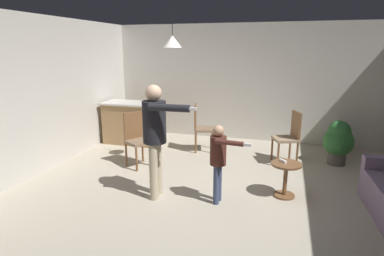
{
  "coord_description": "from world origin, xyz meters",
  "views": [
    {
      "loc": [
        0.9,
        -4.41,
        2.15
      ],
      "look_at": [
        -0.39,
        -0.0,
        1.0
      ],
      "focal_mm": 30.09,
      "sensor_mm": 36.0,
      "label": 1
    }
  ],
  "objects_px": {
    "person_child": "(219,156)",
    "dining_chair_centre_back": "(137,137)",
    "dining_chair_near_wall": "(289,135)",
    "potted_plant_corner": "(338,141)",
    "kitchen_counter": "(132,123)",
    "spare_remote_on_table": "(283,161)",
    "potted_plant_by_wall": "(337,134)",
    "side_table_by_couch": "(285,176)",
    "dining_chair_by_counter": "(201,126)",
    "person_adult": "(155,129)"
  },
  "relations": [
    {
      "from": "person_child",
      "to": "dining_chair_centre_back",
      "type": "xyz_separation_m",
      "value": [
        -1.75,
        1.05,
        -0.16
      ]
    },
    {
      "from": "person_child",
      "to": "dining_chair_near_wall",
      "type": "distance_m",
      "value": 2.2
    },
    {
      "from": "potted_plant_corner",
      "to": "kitchen_counter",
      "type": "bearing_deg",
      "value": 177.26
    },
    {
      "from": "dining_chair_centre_back",
      "to": "spare_remote_on_table",
      "type": "bearing_deg",
      "value": 110.53
    },
    {
      "from": "person_child",
      "to": "dining_chair_near_wall",
      "type": "height_order",
      "value": "person_child"
    },
    {
      "from": "potted_plant_corner",
      "to": "potted_plant_by_wall",
      "type": "distance_m",
      "value": 0.85
    },
    {
      "from": "person_child",
      "to": "potted_plant_by_wall",
      "type": "height_order",
      "value": "person_child"
    },
    {
      "from": "side_table_by_couch",
      "to": "dining_chair_by_counter",
      "type": "distance_m",
      "value": 2.51
    },
    {
      "from": "potted_plant_corner",
      "to": "dining_chair_near_wall",
      "type": "bearing_deg",
      "value": -168.13
    },
    {
      "from": "dining_chair_by_counter",
      "to": "dining_chair_near_wall",
      "type": "bearing_deg",
      "value": 67.0
    },
    {
      "from": "dining_chair_near_wall",
      "to": "potted_plant_by_wall",
      "type": "relative_size",
      "value": 1.49
    },
    {
      "from": "person_child",
      "to": "potted_plant_corner",
      "type": "height_order",
      "value": "person_child"
    },
    {
      "from": "dining_chair_centre_back",
      "to": "dining_chair_near_wall",
      "type": "bearing_deg",
      "value": 141.39
    },
    {
      "from": "side_table_by_couch",
      "to": "dining_chair_by_counter",
      "type": "bearing_deg",
      "value": 134.7
    },
    {
      "from": "dining_chair_by_counter",
      "to": "potted_plant_by_wall",
      "type": "xyz_separation_m",
      "value": [
        2.78,
        0.77,
        -0.18
      ]
    },
    {
      "from": "person_adult",
      "to": "dining_chair_centre_back",
      "type": "xyz_separation_m",
      "value": [
        -0.85,
        1.12,
        -0.49
      ]
    },
    {
      "from": "dining_chair_near_wall",
      "to": "potted_plant_corner",
      "type": "xyz_separation_m",
      "value": [
        0.89,
        0.19,
        -0.08
      ]
    },
    {
      "from": "side_table_by_couch",
      "to": "potted_plant_by_wall",
      "type": "height_order",
      "value": "potted_plant_by_wall"
    },
    {
      "from": "dining_chair_near_wall",
      "to": "kitchen_counter",
      "type": "bearing_deg",
      "value": 62.71
    },
    {
      "from": "potted_plant_corner",
      "to": "spare_remote_on_table",
      "type": "height_order",
      "value": "potted_plant_corner"
    },
    {
      "from": "kitchen_counter",
      "to": "person_adult",
      "type": "xyz_separation_m",
      "value": [
        1.63,
        -2.45,
        0.55
      ]
    },
    {
      "from": "dining_chair_near_wall",
      "to": "potted_plant_corner",
      "type": "relative_size",
      "value": 1.19
    },
    {
      "from": "person_child",
      "to": "spare_remote_on_table",
      "type": "height_order",
      "value": "person_child"
    },
    {
      "from": "person_adult",
      "to": "spare_remote_on_table",
      "type": "bearing_deg",
      "value": 105.69
    },
    {
      "from": "dining_chair_near_wall",
      "to": "potted_plant_corner",
      "type": "bearing_deg",
      "value": -98.93
    },
    {
      "from": "dining_chair_by_counter",
      "to": "potted_plant_by_wall",
      "type": "distance_m",
      "value": 2.89
    },
    {
      "from": "dining_chair_centre_back",
      "to": "potted_plant_by_wall",
      "type": "height_order",
      "value": "dining_chair_centre_back"
    },
    {
      "from": "person_child",
      "to": "dining_chair_by_counter",
      "type": "height_order",
      "value": "person_child"
    },
    {
      "from": "kitchen_counter",
      "to": "person_child",
      "type": "relative_size",
      "value": 1.11
    },
    {
      "from": "side_table_by_couch",
      "to": "dining_chair_centre_back",
      "type": "xyz_separation_m",
      "value": [
        -2.66,
        0.58,
        0.22
      ]
    },
    {
      "from": "spare_remote_on_table",
      "to": "dining_chair_near_wall",
      "type": "bearing_deg",
      "value": 86.58
    },
    {
      "from": "dining_chair_centre_back",
      "to": "spare_remote_on_table",
      "type": "distance_m",
      "value": 2.67
    },
    {
      "from": "side_table_by_couch",
      "to": "person_adult",
      "type": "height_order",
      "value": "person_adult"
    },
    {
      "from": "person_adult",
      "to": "potted_plant_corner",
      "type": "distance_m",
      "value": 3.58
    },
    {
      "from": "person_adult",
      "to": "side_table_by_couch",
      "type": "bearing_deg",
      "value": 104.23
    },
    {
      "from": "side_table_by_couch",
      "to": "person_child",
      "type": "distance_m",
      "value": 1.09
    },
    {
      "from": "side_table_by_couch",
      "to": "person_child",
      "type": "xyz_separation_m",
      "value": [
        -0.91,
        -0.46,
        0.38
      ]
    },
    {
      "from": "person_adult",
      "to": "dining_chair_near_wall",
      "type": "height_order",
      "value": "person_adult"
    },
    {
      "from": "person_child",
      "to": "dining_chair_near_wall",
      "type": "relative_size",
      "value": 1.13
    },
    {
      "from": "kitchen_counter",
      "to": "spare_remote_on_table",
      "type": "xyz_separation_m",
      "value": [
        3.39,
        -1.87,
        0.06
      ]
    },
    {
      "from": "potted_plant_by_wall",
      "to": "person_adult",
      "type": "bearing_deg",
      "value": -132.53
    },
    {
      "from": "potted_plant_corner",
      "to": "spare_remote_on_table",
      "type": "bearing_deg",
      "value": -120.44
    },
    {
      "from": "person_child",
      "to": "potted_plant_corner",
      "type": "distance_m",
      "value": 2.85
    },
    {
      "from": "person_child",
      "to": "side_table_by_couch",
      "type": "bearing_deg",
      "value": 123.17
    },
    {
      "from": "potted_plant_corner",
      "to": "potted_plant_by_wall",
      "type": "xyz_separation_m",
      "value": [
        0.09,
        0.84,
        -0.09
      ]
    },
    {
      "from": "potted_plant_by_wall",
      "to": "dining_chair_by_counter",
      "type": "bearing_deg",
      "value": -164.5
    },
    {
      "from": "potted_plant_corner",
      "to": "spare_remote_on_table",
      "type": "relative_size",
      "value": 6.46
    },
    {
      "from": "side_table_by_couch",
      "to": "dining_chair_by_counter",
      "type": "height_order",
      "value": "dining_chair_by_counter"
    },
    {
      "from": "dining_chair_centre_back",
      "to": "potted_plant_corner",
      "type": "height_order",
      "value": "dining_chair_centre_back"
    },
    {
      "from": "dining_chair_by_counter",
      "to": "potted_plant_by_wall",
      "type": "bearing_deg",
      "value": 90.8
    }
  ]
}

